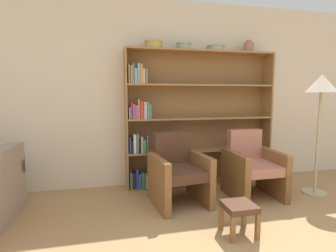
% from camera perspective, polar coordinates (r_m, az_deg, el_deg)
% --- Properties ---
extents(wall_back, '(12.00, 0.06, 2.75)m').
position_cam_1_polar(wall_back, '(4.15, 5.82, 6.90)').
color(wall_back, beige).
rests_on(wall_back, ground).
extents(bookshelf, '(2.25, 0.30, 2.01)m').
position_cam_1_polar(bookshelf, '(3.97, 4.68, 1.35)').
color(bookshelf, olive).
rests_on(bookshelf, ground).
extents(bowl_terracotta, '(0.27, 0.27, 0.11)m').
position_cam_1_polar(bowl_terracotta, '(3.86, -3.14, 17.32)').
color(bowl_terracotta, tan).
rests_on(bowl_terracotta, bookshelf).
extents(bowl_brass, '(0.22, 0.22, 0.10)m').
position_cam_1_polar(bowl_brass, '(3.96, 3.44, 17.00)').
color(bowl_brass, gray).
rests_on(bowl_brass, bookshelf).
extents(bowl_copper, '(0.27, 0.27, 0.08)m').
position_cam_1_polar(bowl_copper, '(4.12, 10.36, 16.36)').
color(bowl_copper, gray).
rests_on(bowl_copper, bookshelf).
extents(vase_tall, '(0.15, 0.15, 0.18)m').
position_cam_1_polar(vase_tall, '(4.36, 17.15, 16.06)').
color(vase_tall, '#A36647').
rests_on(vase_tall, bookshelf).
extents(armchair_leather, '(0.73, 0.76, 0.88)m').
position_cam_1_polar(armchair_leather, '(3.36, 2.22, -10.01)').
color(armchair_leather, brown).
rests_on(armchair_leather, ground).
extents(armchair_cushioned, '(0.64, 0.68, 0.88)m').
position_cam_1_polar(armchair_cushioned, '(3.75, 17.84, -8.52)').
color(armchair_cushioned, brown).
rests_on(armchair_cushioned, ground).
extents(floor_lamp, '(0.40, 0.40, 1.64)m').
position_cam_1_polar(floor_lamp, '(4.09, 30.38, 6.58)').
color(floor_lamp, tan).
rests_on(floor_lamp, ground).
extents(footstool, '(0.30, 0.30, 0.31)m').
position_cam_1_polar(footstool, '(2.78, 15.22, -17.25)').
color(footstool, brown).
rests_on(footstool, ground).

